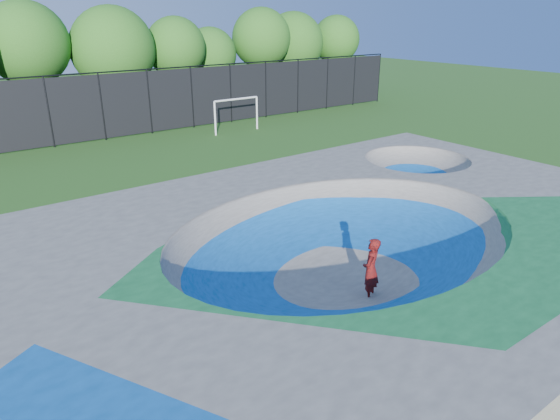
# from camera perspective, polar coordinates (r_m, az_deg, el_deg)

# --- Properties ---
(ground) EXTENTS (120.00, 120.00, 0.00)m
(ground) POSITION_cam_1_polar(r_m,az_deg,el_deg) (15.13, 7.31, -7.11)
(ground) COLOR #255317
(ground) RESTS_ON ground
(skate_deck) EXTENTS (22.00, 14.00, 1.50)m
(skate_deck) POSITION_cam_1_polar(r_m,az_deg,el_deg) (14.79, 7.44, -4.56)
(skate_deck) COLOR gray
(skate_deck) RESTS_ON ground
(skater) EXTENTS (0.77, 0.68, 1.78)m
(skater) POSITION_cam_1_polar(r_m,az_deg,el_deg) (13.52, 10.33, -6.72)
(skater) COLOR #AB130D
(skater) RESTS_ON ground
(skateboard) EXTENTS (0.81, 0.46, 0.05)m
(skateboard) POSITION_cam_1_polar(r_m,az_deg,el_deg) (13.94, 10.09, -9.86)
(skateboard) COLOR black
(skateboard) RESTS_ON ground
(soccer_goal) EXTENTS (3.30, 0.12, 2.18)m
(soccer_goal) POSITION_cam_1_polar(r_m,az_deg,el_deg) (32.82, -5.01, 11.46)
(soccer_goal) COLOR white
(soccer_goal) RESTS_ON ground
(fence) EXTENTS (48.09, 0.09, 4.04)m
(fence) POSITION_cam_1_polar(r_m,az_deg,el_deg) (32.24, -19.70, 11.19)
(fence) COLOR black
(fence) RESTS_ON ground
(treeline) EXTENTS (52.44, 7.48, 8.07)m
(treeline) POSITION_cam_1_polar(r_m,az_deg,el_deg) (36.47, -24.22, 16.35)
(treeline) COLOR #462C23
(treeline) RESTS_ON ground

